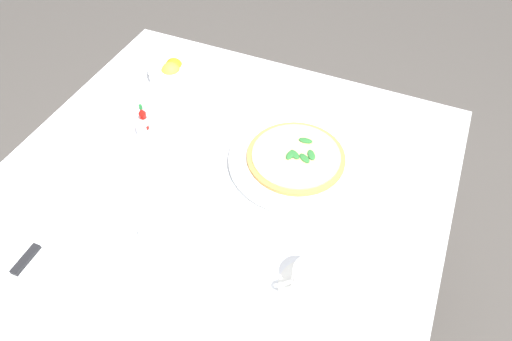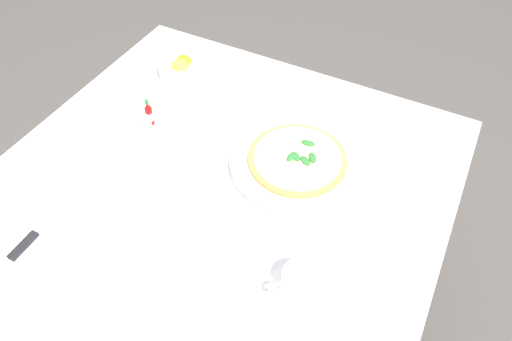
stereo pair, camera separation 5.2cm
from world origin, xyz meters
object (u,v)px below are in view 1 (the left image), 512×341
at_px(pizza_plate, 296,160).
at_px(citrus_bowl, 173,72).
at_px(coffee_cup_center_back, 122,294).
at_px(pizza, 296,156).
at_px(pepper_shaker, 142,129).
at_px(hot_sauce_bottle, 143,119).
at_px(dinner_knife, 42,241).
at_px(napkin_folded, 43,245).
at_px(salt_shaker, 146,114).
at_px(menu_card, 152,222).
at_px(coffee_cup_far_left, 310,281).
at_px(water_glass_near_left, 98,152).

relative_size(pizza_plate, citrus_bowl, 2.28).
xyz_separation_m(coffee_cup_center_back, citrus_bowl, (0.68, 0.27, -0.00)).
distance_m(pizza, pepper_shaker, 0.42).
height_order(coffee_cup_center_back, pepper_shaker, coffee_cup_center_back).
height_order(coffee_cup_center_back, hot_sauce_bottle, hot_sauce_bottle).
distance_m(pizza_plate, dinner_knife, 0.62).
distance_m(napkin_folded, hot_sauce_bottle, 0.42).
relative_size(salt_shaker, menu_card, 0.62).
xyz_separation_m(coffee_cup_far_left, salt_shaker, (0.31, 0.58, -0.01)).
xyz_separation_m(pepper_shaker, menu_card, (-0.25, -0.19, 0.00)).
relative_size(pizza_plate, menu_card, 3.79).
height_order(water_glass_near_left, hot_sauce_bottle, water_glass_near_left).
xyz_separation_m(pizza, coffee_cup_far_left, (-0.32, -0.15, 0.01)).
bearing_deg(pizza_plate, napkin_folded, 137.42).
height_order(citrus_bowl, hot_sauce_bottle, hot_sauce_bottle).
bearing_deg(citrus_bowl, salt_shaker, -171.63).
height_order(citrus_bowl, salt_shaker, citrus_bowl).
bearing_deg(pepper_shaker, salt_shaker, 19.65).
distance_m(citrus_bowl, menu_card, 0.56).
bearing_deg(water_glass_near_left, napkin_folded, -173.73).
distance_m(napkin_folded, pepper_shaker, 0.39).
relative_size(water_glass_near_left, citrus_bowl, 0.73).
xyz_separation_m(dinner_knife, salt_shaker, (0.44, 0.01, 0.00)).
xyz_separation_m(pizza, dinner_knife, (-0.45, 0.42, -0.00)).
distance_m(coffee_cup_far_left, dinner_knife, 0.58).
relative_size(pizza_plate, coffee_cup_far_left, 2.63).
distance_m(pizza, menu_card, 0.39).
relative_size(pepper_shaker, menu_card, 0.62).
relative_size(napkin_folded, salt_shaker, 4.02).
height_order(napkin_folded, menu_card, menu_card).
height_order(water_glass_near_left, dinner_knife, water_glass_near_left).
height_order(pizza, coffee_cup_center_back, coffee_cup_center_back).
distance_m(water_glass_near_left, hot_sauce_bottle, 0.16).
xyz_separation_m(coffee_cup_far_left, coffee_cup_center_back, (-0.17, 0.33, -0.00)).
relative_size(hot_sauce_bottle, salt_shaker, 1.48).
height_order(coffee_cup_far_left, menu_card, coffee_cup_far_left).
bearing_deg(coffee_cup_center_back, coffee_cup_far_left, -62.48).
relative_size(pizza_plate, pizza, 1.37).
distance_m(citrus_bowl, pepper_shaker, 0.26).
xyz_separation_m(pizza_plate, pepper_shaker, (-0.07, 0.41, 0.01)).
distance_m(coffee_cup_far_left, menu_card, 0.37).
height_order(pizza, pepper_shaker, pepper_shaker).
distance_m(dinner_knife, pepper_shaker, 0.38).
xyz_separation_m(water_glass_near_left, pepper_shaker, (0.13, -0.04, -0.02)).
bearing_deg(pizza, dinner_knife, 137.24).
xyz_separation_m(pizza, citrus_bowl, (0.18, 0.46, 0.00)).
bearing_deg(napkin_folded, coffee_cup_far_left, -73.48).
bearing_deg(napkin_folded, menu_card, -51.99).
height_order(pizza_plate, coffee_cup_center_back, coffee_cup_center_back).
relative_size(coffee_cup_center_back, citrus_bowl, 0.87).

